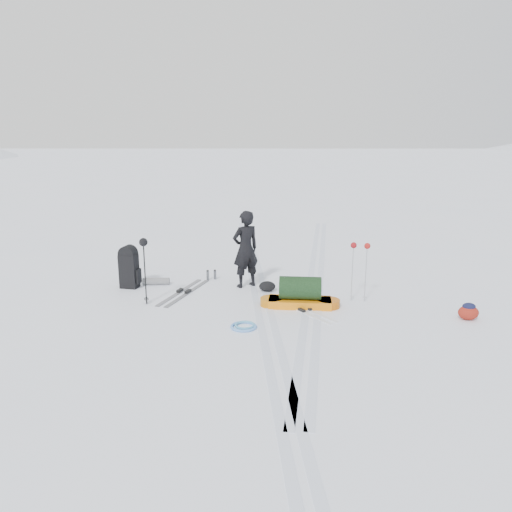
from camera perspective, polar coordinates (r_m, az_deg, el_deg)
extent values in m
plane|color=white|center=(10.70, 0.58, -4.81)|extent=(200.00, 200.00, 0.00)
cube|color=silver|center=(10.70, -0.07, -4.79)|extent=(1.40, 17.97, 0.01)
cube|color=silver|center=(10.70, 1.22, -4.79)|extent=(1.40, 17.97, 0.01)
cube|color=silver|center=(12.68, 6.33, -1.86)|extent=(2.09, 13.88, 0.01)
cube|color=silver|center=(12.71, 7.41, -1.86)|extent=(2.09, 13.88, 0.01)
imported|color=black|center=(11.25, -1.21, 0.78)|extent=(0.77, 0.69, 1.76)
cube|color=orange|center=(10.22, 5.03, -5.31)|extent=(1.30, 0.63, 0.16)
cylinder|color=#C35F0B|center=(10.24, 8.28, -5.37)|extent=(0.50, 0.50, 0.16)
cylinder|color=#C76F0B|center=(10.24, 1.78, -5.23)|extent=(0.50, 0.50, 0.16)
cylinder|color=black|center=(10.13, 5.07, -3.65)|extent=(0.88, 0.53, 0.46)
cube|color=black|center=(11.65, -14.30, -1.69)|extent=(0.44, 0.35, 0.77)
cylinder|color=black|center=(11.55, -14.42, 0.26)|extent=(0.42, 0.34, 0.38)
cube|color=black|center=(11.61, -13.35, -2.25)|extent=(0.13, 0.21, 0.33)
cylinder|color=slate|center=(11.81, -11.34, -2.85)|extent=(0.61, 0.19, 0.17)
cylinder|color=black|center=(10.46, -12.58, -1.93)|extent=(0.03, 0.03, 1.28)
cylinder|color=black|center=(10.38, -12.56, -2.05)|extent=(0.03, 0.03, 1.28)
torus|color=black|center=(10.62, -12.43, -4.74)|extent=(0.12, 0.12, 0.01)
torus|color=black|center=(10.54, -12.40, -4.88)|extent=(0.12, 0.12, 0.01)
sphere|color=black|center=(10.25, -12.75, 1.55)|extent=(0.17, 0.17, 0.17)
cylinder|color=#B8BCC0|center=(10.57, 10.94, -1.98)|extent=(0.02, 0.02, 1.17)
cylinder|color=#B3B5BA|center=(10.56, 12.43, -2.07)|extent=(0.02, 0.02, 1.17)
torus|color=silver|center=(10.72, 10.82, -4.54)|extent=(0.09, 0.09, 0.01)
torus|color=#A9ACB0|center=(10.71, 12.29, -4.63)|extent=(0.09, 0.09, 0.01)
sphere|color=maroon|center=(10.42, 11.10, 1.21)|extent=(0.13, 0.13, 0.13)
sphere|color=maroon|center=(10.41, 12.60, 1.13)|extent=(0.13, 0.13, 0.13)
cube|color=gray|center=(11.10, -7.78, -4.20)|extent=(0.74, 1.92, 0.02)
cube|color=gray|center=(11.19, -8.69, -4.08)|extent=(0.74, 1.92, 0.02)
cube|color=black|center=(11.09, -7.78, -4.02)|extent=(0.14, 0.21, 0.06)
cube|color=black|center=(11.18, -8.70, -3.91)|extent=(0.14, 0.21, 0.06)
cube|color=white|center=(9.94, 5.25, -6.33)|extent=(1.03, 1.40, 0.01)
cube|color=silver|center=(10.04, 5.98, -6.14)|extent=(1.03, 1.40, 0.01)
cube|color=black|center=(9.93, 5.25, -6.17)|extent=(0.15, 0.17, 0.05)
cube|color=black|center=(10.03, 5.98, -5.97)|extent=(0.15, 0.17, 0.05)
torus|color=#619EEC|center=(9.12, -1.43, -8.06)|extent=(0.50, 0.50, 0.05)
torus|color=#53A3CA|center=(9.15, -1.29, -7.90)|extent=(0.39, 0.39, 0.04)
ellipsoid|color=maroon|center=(10.28, 23.10, -5.97)|extent=(0.40, 0.31, 0.28)
ellipsoid|color=black|center=(10.24, 23.17, -5.32)|extent=(0.25, 0.21, 0.13)
cylinder|color=slate|center=(11.98, -5.54, -2.26)|extent=(0.08, 0.08, 0.22)
cylinder|color=#57595F|center=(12.05, -4.71, -2.18)|extent=(0.08, 0.08, 0.21)
cylinder|color=black|center=(11.94, -5.55, -1.68)|extent=(0.07, 0.07, 0.03)
cylinder|color=black|center=(12.02, -4.72, -1.65)|extent=(0.07, 0.07, 0.03)
ellipsoid|color=black|center=(11.11, 1.29, -3.48)|extent=(0.41, 0.33, 0.23)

